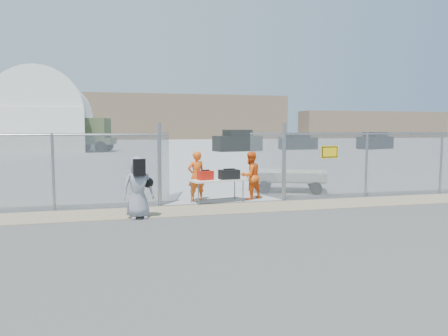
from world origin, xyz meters
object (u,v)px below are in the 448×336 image
object	(u,v)px
folding_table	(217,191)
security_worker_right	(250,176)
utility_trailer	(290,181)
security_worker_left	(196,176)
visitor	(138,188)

from	to	relation	value
folding_table	security_worker_right	bearing A→B (deg)	4.14
utility_trailer	security_worker_left	bearing A→B (deg)	-140.19
security_worker_left	visitor	xyz separation A→B (m)	(-1.97, -2.33, 0.01)
folding_table	visitor	world-z (taller)	visitor
visitor	utility_trailer	xyz separation A→B (m)	(5.71, 3.50, -0.41)
security_worker_left	visitor	size ratio (longest dim) A/B	0.99
folding_table	utility_trailer	size ratio (longest dim) A/B	0.52
security_worker_left	security_worker_right	xyz separation A→B (m)	(1.78, -0.15, -0.01)
visitor	utility_trailer	distance (m)	6.71
utility_trailer	visitor	bearing A→B (deg)	-126.07
folding_table	security_worker_right	world-z (taller)	security_worker_right
folding_table	visitor	bearing A→B (deg)	-156.24
security_worker_left	visitor	bearing A→B (deg)	37.93
security_worker_left	folding_table	bearing A→B (deg)	127.56
security_worker_left	visitor	distance (m)	3.06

